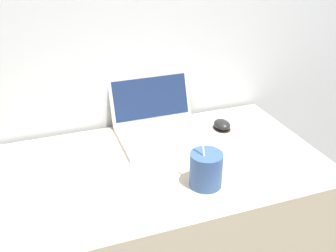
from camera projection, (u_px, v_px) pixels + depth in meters
The scene contains 4 objects.
desk at pixel (160, 241), 1.52m from camera, with size 1.15×0.65×0.71m.
laptop at pixel (159, 123), 1.54m from camera, with size 0.34×0.33×0.21m.
drink_cup at pixel (206, 169), 1.22m from camera, with size 0.10×0.10×0.23m.
computer_mouse at pixel (222, 125), 1.58m from camera, with size 0.07×0.09×0.04m.
Camera 1 is at (-0.36, -0.76, 1.45)m, focal length 42.00 mm.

